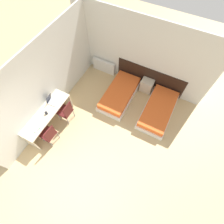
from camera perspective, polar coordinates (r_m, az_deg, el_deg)
ground_plane at (r=5.60m, az=-12.48°, el=-22.56°), size 20.00×20.00×0.00m
wall_back at (r=6.25m, az=8.98°, el=18.21°), size 5.03×0.05×2.70m
wall_left at (r=5.76m, az=-19.74°, el=10.41°), size 0.05×5.43×2.70m
headboard_panel at (r=6.76m, az=12.19°, el=10.70°), size 2.57×0.03×0.91m
bed_near_window at (r=6.50m, az=2.50°, el=5.86°), size 0.96×1.90×0.38m
bed_near_door at (r=6.33m, az=14.85°, el=0.58°), size 0.96×1.90×0.38m
nightstand at (r=6.78m, az=11.26°, el=8.46°), size 0.45×0.35×0.51m
radiator at (r=7.30m, az=-2.65°, el=14.75°), size 0.94×0.12×0.55m
desk at (r=5.90m, az=-20.37°, el=-1.26°), size 0.54×1.86×0.77m
chair_near_laptop at (r=5.90m, az=-14.76°, el=0.26°), size 0.42×0.42×0.94m
chair_near_notebook at (r=5.68m, az=-19.91°, el=-6.78°), size 0.43×0.43×0.94m
laptop at (r=5.87m, az=-19.15°, el=3.49°), size 0.32×0.26×0.31m
open_notebook at (r=5.64m, az=-24.07°, el=-4.63°), size 0.33×0.25×0.02m
mug at (r=5.70m, az=-20.68°, el=-0.31°), size 0.08×0.08×0.09m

